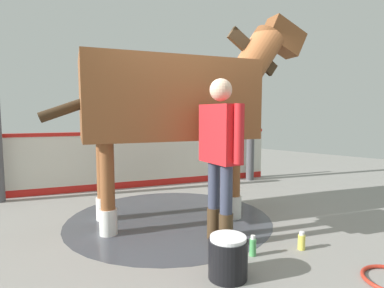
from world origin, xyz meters
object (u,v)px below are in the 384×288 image
at_px(bottle_spray, 253,246).
at_px(handler, 220,149).
at_px(horse, 178,101).
at_px(wash_bucket, 228,257).
at_px(bottle_shampoo, 302,241).

bearing_deg(bottle_spray, handler, -4.93).
relative_size(horse, bottle_spray, 16.10).
bearing_deg(handler, wash_bucket, 60.27).
relative_size(bottle_shampoo, bottle_spray, 0.91).
bearing_deg(handler, bottle_spray, 101.58).
distance_m(handler, bottle_shampoo, 1.25).
relative_size(horse, bottle_shampoo, 17.71).
bearing_deg(handler, horse, -89.13).
xyz_separation_m(wash_bucket, bottle_spray, (0.07, -0.49, -0.08)).
height_order(handler, bottle_spray, handler).
bearing_deg(wash_bucket, horse, -29.18).
distance_m(wash_bucket, bottle_shampoo, 0.98).
height_order(horse, handler, horse).
height_order(bottle_shampoo, bottle_spray, bottle_spray).
bearing_deg(bottle_shampoo, wash_bucket, 77.01).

